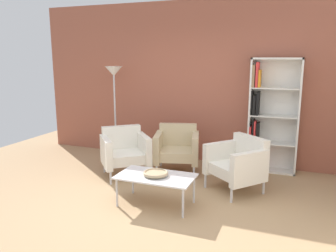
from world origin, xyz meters
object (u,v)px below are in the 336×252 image
at_px(armchair_corner_red, 177,147).
at_px(armchair_spare_guest, 238,163).
at_px(armchair_by_bookshelf, 125,150).
at_px(floor_lamp_torchiere, 114,82).
at_px(decorative_bowl, 156,173).
at_px(coffee_table_low, 156,178).
at_px(bookshelf_tall, 268,116).

height_order(armchair_corner_red, armchair_spare_guest, same).
bearing_deg(armchair_corner_red, armchair_by_bookshelf, -162.28).
distance_m(armchair_spare_guest, floor_lamp_torchiere, 2.82).
bearing_deg(armchair_by_bookshelf, armchair_corner_red, -7.70).
distance_m(decorative_bowl, armchair_corner_red, 1.36).
bearing_deg(coffee_table_low, armchair_by_bookshelf, 136.53).
xyz_separation_m(armchair_spare_guest, armchair_by_bookshelf, (-1.84, -0.01, 0.00)).
relative_size(coffee_table_low, armchair_corner_red, 1.17).
relative_size(armchair_spare_guest, armchair_by_bookshelf, 1.00).
xyz_separation_m(decorative_bowl, floor_lamp_torchiere, (-1.56, 1.72, 1.01)).
distance_m(bookshelf_tall, floor_lamp_torchiere, 2.84).
relative_size(decorative_bowl, armchair_by_bookshelf, 0.34).
bearing_deg(bookshelf_tall, armchair_by_bookshelf, -153.30).
relative_size(bookshelf_tall, armchair_by_bookshelf, 2.00).
bearing_deg(coffee_table_low, floor_lamp_torchiere, 132.26).
height_order(coffee_table_low, armchair_corner_red, armchair_corner_red).
bearing_deg(coffee_table_low, bookshelf_tall, 57.93).
bearing_deg(armchair_spare_guest, floor_lamp_torchiere, -158.62).
bearing_deg(armchair_corner_red, armchair_spare_guest, -38.15).
bearing_deg(armchair_spare_guest, coffee_table_low, -96.01).
distance_m(coffee_table_low, armchair_spare_guest, 1.27).
height_order(armchair_by_bookshelf, floor_lamp_torchiere, floor_lamp_torchiere).
xyz_separation_m(coffee_table_low, armchair_by_bookshelf, (-0.92, 0.87, 0.05)).
height_order(armchair_spare_guest, armchair_by_bookshelf, same).
bearing_deg(armchair_corner_red, coffee_table_low, -97.38).
xyz_separation_m(armchair_corner_red, armchair_by_bookshelf, (-0.74, -0.48, 0.00)).
xyz_separation_m(bookshelf_tall, decorative_bowl, (-1.22, -1.95, -0.51)).
height_order(armchair_corner_red, floor_lamp_torchiere, floor_lamp_torchiere).
relative_size(coffee_table_low, decorative_bowl, 3.12).
relative_size(coffee_table_low, armchair_spare_guest, 1.05).
xyz_separation_m(coffee_table_low, armchair_spare_guest, (0.92, 0.88, 0.05)).
xyz_separation_m(bookshelf_tall, floor_lamp_torchiere, (-2.79, -0.23, 0.51)).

